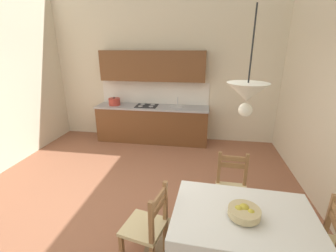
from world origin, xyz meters
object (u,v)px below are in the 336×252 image
object	(u,v)px
dining_chair_tv_side	(147,227)
fruit_bowl	(244,212)
dining_table	(243,225)
dining_chair_kitchen_side	(231,190)
kitchen_cabinetry	(152,108)
pendant_lamp	(247,93)

from	to	relation	value
dining_chair_tv_side	fruit_bowl	bearing A→B (deg)	-3.82
dining_table	dining_chair_kitchen_side	bearing A→B (deg)	90.61
kitchen_cabinetry	dining_chair_tv_side	world-z (taller)	kitchen_cabinetry
dining_chair_kitchen_side	fruit_bowl	bearing A→B (deg)	-90.28
dining_table	dining_chair_tv_side	size ratio (longest dim) A/B	1.51
fruit_bowl	pendant_lamp	distance (m)	1.14
dining_chair_tv_side	fruit_bowl	xyz separation A→B (m)	(0.96, -0.06, 0.37)
fruit_bowl	dining_chair_kitchen_side	bearing A→B (deg)	89.72
kitchen_cabinetry	dining_chair_kitchen_side	world-z (taller)	kitchen_cabinetry
kitchen_cabinetry	dining_table	world-z (taller)	kitchen_cabinetry
kitchen_cabinetry	dining_chair_kitchen_side	xyz separation A→B (m)	(1.69, -2.63, -0.41)
dining_table	pendant_lamp	distance (m)	1.33
dining_chair_kitchen_side	pendant_lamp	world-z (taller)	pendant_lamp
dining_table	fruit_bowl	size ratio (longest dim) A/B	4.68
kitchen_cabinetry	dining_chair_kitchen_side	size ratio (longest dim) A/B	2.96
dining_chair_kitchen_side	dining_chair_tv_side	distance (m)	1.28
dining_chair_tv_side	pendant_lamp	xyz separation A→B (m)	(0.86, -0.12, 1.50)
kitchen_cabinetry	dining_chair_kitchen_side	bearing A→B (deg)	-57.28
fruit_bowl	pendant_lamp	world-z (taller)	pendant_lamp
dining_chair_tv_side	pendant_lamp	size ratio (longest dim) A/B	1.16
kitchen_cabinetry	fruit_bowl	world-z (taller)	kitchen_cabinetry
dining_chair_tv_side	pendant_lamp	bearing A→B (deg)	-8.06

